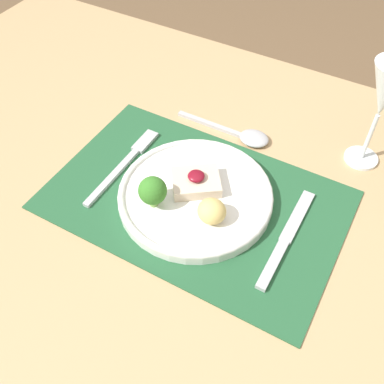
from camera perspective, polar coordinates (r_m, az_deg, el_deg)
The scene contains 7 objects.
ground_plane at distance 1.42m, azimuth 0.25°, elevation -20.60°, with size 8.00×8.00×0.00m, color brown.
dining_table at distance 0.84m, azimuth 0.40°, elevation -4.86°, with size 1.53×0.94×0.74m.
placemat at distance 0.77m, azimuth 0.43°, elevation -0.99°, with size 0.50×0.32×0.00m, color #235633.
dinner_plate at distance 0.75m, azimuth -0.11°, elevation -0.38°, with size 0.26×0.26×0.07m.
fork at distance 0.83m, azimuth -8.23°, elevation 3.95°, with size 0.02×0.21×0.01m.
knife at distance 0.72m, azimuth 11.52°, elevation -6.44°, with size 0.02×0.21×0.01m.
spoon at distance 0.88m, azimuth 6.87°, elevation 7.11°, with size 0.20×0.05×0.02m.
Camera 1 is at (0.24, -0.43, 1.34)m, focal length 42.00 mm.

